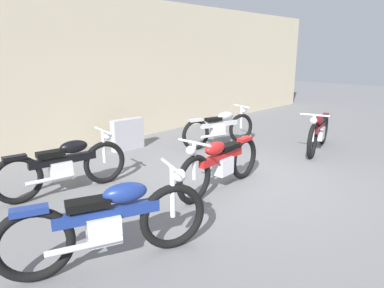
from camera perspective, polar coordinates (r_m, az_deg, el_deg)
The scene contains 9 objects.
ground_plane at distance 6.05m, azimuth 7.62°, elevation -5.95°, with size 40.00×40.00×0.00m, color slate.
building_wall at distance 8.61m, azimuth -14.04°, elevation 11.61°, with size 18.00×0.30×3.42m, color beige.
stone_marker at distance 7.91m, azimuth -10.56°, elevation 1.57°, with size 0.75×0.20×0.70m, color #9E9EA3.
helmet at distance 6.86m, azimuth 5.75°, elevation -2.20°, with size 0.27×0.27×0.27m, color black.
motorcycle_silver at distance 8.10m, azimuth 4.62°, elevation 2.69°, with size 1.97×0.71×0.90m.
motorcycle_black at distance 5.72m, azimuth -20.17°, elevation -3.31°, with size 2.05×0.57×0.92m.
motorcycle_red at distance 5.49m, azimuth 4.75°, elevation -3.13°, with size 2.08×0.58×0.93m.
motorcycle_maroon at distance 8.15m, azimuth 20.10°, elevation 2.00°, with size 2.03×0.75×0.93m.
motorcycle_blue at distance 3.71m, azimuth -13.30°, elevation -12.33°, with size 2.06×0.98×0.97m.
Camera 1 is at (-4.59, -3.32, 2.15)m, focal length 32.42 mm.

